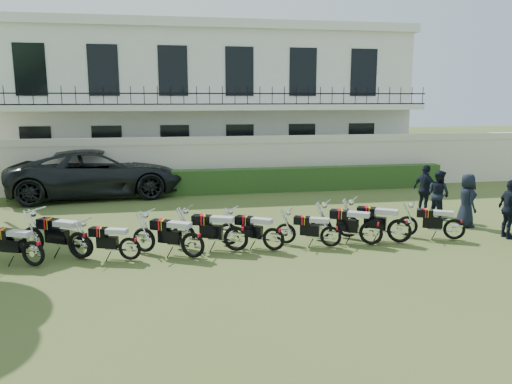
# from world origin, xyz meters

# --- Properties ---
(ground) EXTENTS (100.00, 100.00, 0.00)m
(ground) POSITION_xyz_m (0.00, 0.00, 0.00)
(ground) COLOR #435221
(ground) RESTS_ON ground
(perimeter_wall) EXTENTS (30.00, 0.35, 2.30)m
(perimeter_wall) POSITION_xyz_m (0.00, 8.00, 1.17)
(perimeter_wall) COLOR beige
(perimeter_wall) RESTS_ON ground
(hedge) EXTENTS (18.00, 0.60, 1.00)m
(hedge) POSITION_xyz_m (1.00, 7.20, 0.50)
(hedge) COLOR #214117
(hedge) RESTS_ON ground
(building) EXTENTS (20.40, 9.60, 7.40)m
(building) POSITION_xyz_m (0.00, 13.96, 3.71)
(building) COLOR white
(building) RESTS_ON ground
(motorcycle_0) EXTENTS (1.78, 0.94, 1.05)m
(motorcycle_0) POSITION_xyz_m (-5.07, -1.18, 0.48)
(motorcycle_0) COLOR black
(motorcycle_0) RESTS_ON ground
(motorcycle_1) EXTENTS (1.89, 1.16, 1.16)m
(motorcycle_1) POSITION_xyz_m (-4.08, -0.80, 0.53)
(motorcycle_1) COLOR black
(motorcycle_1) RESTS_ON ground
(motorcycle_2) EXTENTS (1.73, 0.74, 0.98)m
(motorcycle_2) POSITION_xyz_m (-2.87, -1.12, 0.45)
(motorcycle_2) COLOR black
(motorcycle_2) RESTS_ON ground
(motorcycle_3) EXTENTS (1.81, 1.09, 1.10)m
(motorcycle_3) POSITION_xyz_m (-1.34, -1.22, 0.51)
(motorcycle_3) COLOR black
(motorcycle_3) RESTS_ON ground
(motorcycle_4) EXTENTS (1.97, 0.92, 1.13)m
(motorcycle_4) POSITION_xyz_m (-0.22, -0.87, 0.52)
(motorcycle_4) COLOR black
(motorcycle_4) RESTS_ON ground
(motorcycle_5) EXTENTS (1.65, 1.11, 1.04)m
(motorcycle_5) POSITION_xyz_m (0.75, -0.99, 0.48)
(motorcycle_5) COLOR black
(motorcycle_5) RESTS_ON ground
(motorcycle_6) EXTENTS (1.66, 0.87, 0.97)m
(motorcycle_6) POSITION_xyz_m (2.31, -0.95, 0.45)
(motorcycle_6) COLOR black
(motorcycle_6) RESTS_ON ground
(motorcycle_7) EXTENTS (1.76, 1.15, 1.10)m
(motorcycle_7) POSITION_xyz_m (3.43, -0.96, 0.51)
(motorcycle_7) COLOR black
(motorcycle_7) RESTS_ON ground
(motorcycle_8) EXTENTS (1.80, 1.23, 1.14)m
(motorcycle_8) POSITION_xyz_m (4.27, -0.92, 0.53)
(motorcycle_8) COLOR black
(motorcycle_8) RESTS_ON ground
(motorcycle_9) EXTENTS (1.69, 0.95, 1.01)m
(motorcycle_9) POSITION_xyz_m (5.92, -0.90, 0.46)
(motorcycle_9) COLOR black
(motorcycle_9) RESTS_ON ground
(suv) EXTENTS (7.11, 3.92, 1.89)m
(suv) POSITION_xyz_m (-4.65, 7.48, 0.94)
(suv) COLOR black
(suv) RESTS_ON ground
(officer_2) EXTENTS (0.51, 1.02, 1.68)m
(officer_2) POSITION_xyz_m (7.56, -0.96, 0.84)
(officer_2) COLOR black
(officer_2) RESTS_ON ground
(officer_3) EXTENTS (0.61, 0.86, 1.65)m
(officer_3) POSITION_xyz_m (7.13, 0.45, 0.82)
(officer_3) COLOR black
(officer_3) RESTS_ON ground
(officer_4) EXTENTS (0.83, 0.94, 1.61)m
(officer_4) POSITION_xyz_m (6.85, 1.60, 0.80)
(officer_4) COLOR black
(officer_4) RESTS_ON ground
(officer_5) EXTENTS (0.70, 1.07, 1.69)m
(officer_5) POSITION_xyz_m (6.75, 2.27, 0.85)
(officer_5) COLOR black
(officer_5) RESTS_ON ground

